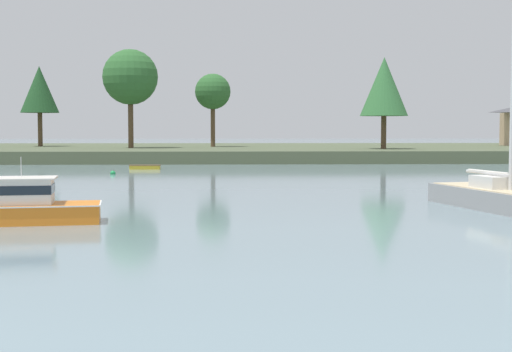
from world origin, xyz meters
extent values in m
cube|color=#4C563D|center=(0.00, 87.44, 0.68)|extent=(240.35, 45.28, 1.36)
cube|color=orange|center=(-0.54, 16.35, 0.17)|extent=(6.37, 3.07, 1.20)
cube|color=silver|center=(-0.54, 16.35, 0.74)|extent=(6.50, 3.17, 0.05)
cube|color=silver|center=(-0.52, 16.35, 1.27)|extent=(2.63, 2.09, 1.00)
cube|color=#19232D|center=(-0.52, 16.35, 1.37)|extent=(2.68, 2.13, 0.36)
cube|color=beige|center=(-0.52, 16.35, 1.80)|extent=(2.95, 2.41, 0.06)
cylinder|color=silver|center=(-0.52, 16.35, 2.24)|extent=(0.03, 0.03, 0.82)
cube|color=gray|center=(20.32, 20.55, 0.14)|extent=(4.47, 9.80, 1.59)
cube|color=#CCB78E|center=(20.32, 20.55, 0.95)|extent=(4.06, 9.18, 0.04)
cube|color=silver|center=(20.22, 21.02, 1.26)|extent=(2.03, 2.38, 0.57)
cylinder|color=silver|center=(20.08, 21.66, 1.64)|extent=(0.95, 3.74, 0.15)
cylinder|color=silver|center=(20.08, 21.66, 1.69)|extent=(0.86, 3.36, 0.14)
cube|color=gold|center=(-0.07, 55.95, 0.11)|extent=(2.78, 1.27, 0.52)
cube|color=brown|center=(-0.07, 55.95, 0.37)|extent=(2.89, 1.37, 0.05)
cube|color=tan|center=(-0.07, 55.95, 0.33)|extent=(0.10, 1.08, 0.03)
sphere|color=#1E8C47|center=(-1.85, 48.33, 0.08)|extent=(0.45, 0.45, 0.45)
torus|color=#333338|center=(-1.85, 48.33, 0.35)|extent=(0.12, 0.12, 0.02)
cylinder|color=brown|center=(5.60, 85.47, 4.47)|extent=(0.58, 0.58, 6.22)
sphere|color=#2D602D|center=(5.60, 85.47, 8.63)|extent=(4.69, 4.69, 4.69)
cylinder|color=brown|center=(26.02, 74.50, 4.60)|extent=(0.62, 0.62, 6.48)
cone|color=#336B38|center=(26.02, 74.50, 8.71)|extent=(5.64, 5.64, 6.90)
cylinder|color=brown|center=(-4.44, 79.77, 4.97)|extent=(0.65, 0.65, 7.22)
sphere|color=#2D602D|center=(-4.44, 79.77, 10.11)|extent=(6.83, 6.83, 6.83)
cylinder|color=brown|center=(-17.79, 88.69, 5.07)|extent=(0.61, 0.61, 7.43)
cone|color=#1E4723|center=(-17.79, 88.69, 9.03)|extent=(5.12, 5.12, 6.26)
camera|label=1|loc=(7.72, -13.55, 3.76)|focal=52.54mm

